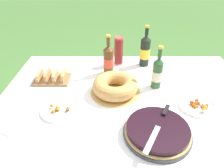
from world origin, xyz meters
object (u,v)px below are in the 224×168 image
at_px(serving_knife, 160,123).
at_px(cider_bottle_green, 157,73).
at_px(berry_tart, 157,131).
at_px(bundt_cake, 115,86).
at_px(juice_bottle_red, 145,51).
at_px(snack_plate_near, 197,105).
at_px(bread_board, 52,78).
at_px(snack_plate_right, 59,110).
at_px(cider_bottle_amber, 108,60).
at_px(cup_stack, 118,51).

bearing_deg(serving_knife, cider_bottle_green, -159.81).
height_order(berry_tart, bundt_cake, bundt_cake).
bearing_deg(juice_bottle_red, snack_plate_near, -65.78).
xyz_separation_m(bundt_cake, bread_board, (-0.47, 0.16, -0.03)).
relative_size(snack_plate_right, bread_board, 0.86).
height_order(cider_bottle_amber, snack_plate_right, cider_bottle_amber).
distance_m(berry_tart, juice_bottle_red, 0.81).
bearing_deg(snack_plate_right, bread_board, 109.95).
relative_size(cider_bottle_green, snack_plate_near, 1.33).
distance_m(snack_plate_right, bread_board, 0.38).
xyz_separation_m(snack_plate_right, bread_board, (-0.13, 0.36, 0.01)).
bearing_deg(cider_bottle_green, snack_plate_near, -46.44).
relative_size(cider_bottle_amber, bread_board, 1.21).
bearing_deg(serving_knife, cider_bottle_amber, -127.98).
bearing_deg(juice_bottle_red, cider_bottle_amber, -154.93).
distance_m(bundt_cake, cider_bottle_green, 0.31).
xyz_separation_m(cider_bottle_amber, snack_plate_near, (0.56, -0.43, -0.10)).
bearing_deg(cup_stack, cider_bottle_amber, -117.05).
bearing_deg(berry_tart, cup_stack, 102.36).
bearing_deg(serving_knife, berry_tart, 0.00).
height_order(bundt_cake, bread_board, bundt_cake).
distance_m(cup_stack, snack_plate_right, 0.74).
distance_m(juice_bottle_red, snack_plate_right, 0.86).
bearing_deg(snack_plate_near, cider_bottle_green, 133.56).
bearing_deg(cider_bottle_green, cider_bottle_amber, 149.56).
xyz_separation_m(juice_bottle_red, snack_plate_near, (0.26, -0.57, -0.12)).
relative_size(berry_tart, bread_board, 1.37).
relative_size(bundt_cake, snack_plate_near, 1.46).
distance_m(cider_bottle_green, snack_plate_right, 0.70).
bearing_deg(juice_bottle_red, cup_stack, 174.14).
height_order(serving_knife, snack_plate_right, serving_knife).
relative_size(berry_tart, cider_bottle_green, 1.15).
distance_m(bundt_cake, snack_plate_near, 0.53).
xyz_separation_m(bundt_cake, snack_plate_right, (-0.34, -0.20, -0.04)).
height_order(bundt_cake, cup_stack, cup_stack).
relative_size(berry_tart, snack_plate_near, 1.53).
bearing_deg(bundt_cake, juice_bottle_red, 58.52).
bearing_deg(snack_plate_right, cider_bottle_green, 23.01).
distance_m(cup_stack, cider_bottle_green, 0.44).
relative_size(serving_knife, cider_bottle_amber, 1.09).
height_order(serving_knife, cup_stack, cup_stack).
height_order(serving_knife, cider_bottle_green, cider_bottle_green).
distance_m(serving_knife, juice_bottle_red, 0.78).
bearing_deg(juice_bottle_red, cider_bottle_green, -83.51).
xyz_separation_m(cup_stack, cider_bottle_amber, (-0.08, -0.16, -0.00)).
xyz_separation_m(bundt_cake, snack_plate_near, (0.51, -0.16, -0.04)).
bearing_deg(cider_bottle_amber, bread_board, -165.22).
relative_size(berry_tart, bundt_cake, 1.05).
relative_size(cup_stack, juice_bottle_red, 0.71).
bearing_deg(cider_bottle_amber, serving_knife, -66.34).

